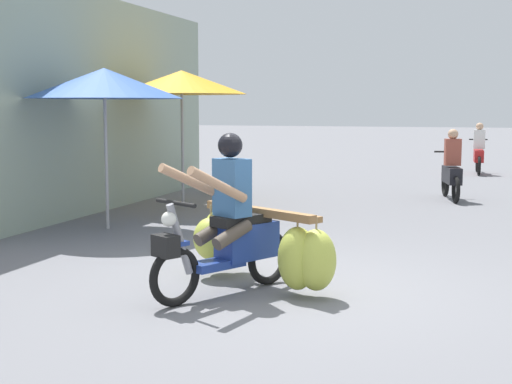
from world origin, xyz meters
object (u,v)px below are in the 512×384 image
Objects in this scene: market_umbrella_further_along at (104,83)px; market_umbrella_near_shop at (182,82)px; motorbike_distant_ahead_right at (452,171)px; produce_crate at (224,185)px; motorbike_distant_ahead_left at (479,153)px; motorbike_main_loaded at (244,238)px.

market_umbrella_near_shop is at bearing 87.93° from market_umbrella_further_along.
motorbike_distant_ahead_right is 4.67m from produce_crate.
motorbike_distant_ahead_left is at bearing 58.66° from market_umbrella_near_shop.
motorbike_distant_ahead_left is at bearing 64.68° from market_umbrella_further_along.
motorbike_distant_ahead_left is at bearing 85.83° from motorbike_distant_ahead_right.
motorbike_main_loaded reaches higher than motorbike_distant_ahead_left.
market_umbrella_near_shop is 2.97m from produce_crate.
motorbike_main_loaded is at bearing -68.13° from produce_crate.
produce_crate is at bearing -129.00° from motorbike_distant_ahead_left.
motorbike_distant_ahead_right is (1.68, 7.70, 0.07)m from motorbike_main_loaded.
market_umbrella_further_along reaches higher than motorbike_main_loaded.
motorbike_distant_ahead_right is 5.53m from market_umbrella_near_shop.
motorbike_main_loaded is at bearing -98.81° from motorbike_distant_ahead_left.
motorbike_main_loaded is 0.82× the size of market_umbrella_further_along.
motorbike_main_loaded is 4.40m from market_umbrella_further_along.
motorbike_distant_ahead_right is 7.12m from market_umbrella_further_along.
motorbike_main_loaded is 6.31m from market_umbrella_near_shop.
market_umbrella_further_along is at bearing -115.32° from motorbike_distant_ahead_left.
market_umbrella_further_along reaches higher than motorbike_distant_ahead_right.
market_umbrella_near_shop is 4.44× the size of produce_crate.
motorbike_distant_ahead_left is 12.25m from market_umbrella_further_along.
motorbike_main_loaded is 7.88m from motorbike_distant_ahead_right.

